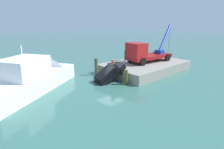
{
  "coord_description": "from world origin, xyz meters",
  "views": [
    {
      "loc": [
        14.31,
        15.82,
        6.8
      ],
      "look_at": [
        -0.2,
        0.14,
        0.7
      ],
      "focal_mm": 30.83,
      "sensor_mm": 36.0,
      "label": 1
    }
  ],
  "objects": [
    {
      "name": "piling_mid",
      "position": [
        -0.16,
        0.33,
        1.25
      ],
      "size": [
        0.38,
        0.38,
        2.5
      ],
      "primitive_type": "cylinder",
      "color": "brown",
      "rests_on": "ground"
    },
    {
      "name": "piling_far",
      "position": [
        -0.28,
        2.3,
        0.82
      ],
      "size": [
        0.38,
        0.38,
        1.65
      ],
      "primitive_type": "cylinder",
      "color": "#515020",
      "rests_on": "ground"
    },
    {
      "name": "piling_near",
      "position": [
        -0.19,
        -2.79,
        1.09
      ],
      "size": [
        0.4,
        0.4,
        2.19
      ],
      "primitive_type": "cylinder",
      "color": "#4D482F",
      "rests_on": "ground"
    },
    {
      "name": "moored_yacht",
      "position": [
        6.49,
        -3.84,
        0.75
      ],
      "size": [
        13.46,
        10.27,
        6.06
      ],
      "color": "white",
      "rests_on": "ground"
    },
    {
      "name": "salvaged_car",
      "position": [
        0.7,
        0.2,
        0.67
      ],
      "size": [
        4.51,
        2.42,
        3.09
      ],
      "color": "black",
      "rests_on": "ground"
    },
    {
      "name": "dock",
      "position": [
        -6.53,
        0.0,
        0.59
      ],
      "size": [
        11.55,
        7.4,
        1.17
      ],
      "primitive_type": "cube",
      "color": "gray",
      "rests_on": "ground"
    },
    {
      "name": "dock_worker",
      "position": [
        -5.43,
        -2.71,
        2.01
      ],
      "size": [
        0.34,
        0.34,
        1.66
      ],
      "color": "#3A3A3A",
      "rests_on": "dock"
    },
    {
      "name": "crane_truck",
      "position": [
        -6.48,
        -0.12,
        2.5
      ],
      "size": [
        9.82,
        3.44,
        4.97
      ],
      "color": "maroon",
      "rests_on": "dock"
    },
    {
      "name": "ground",
      "position": [
        0.0,
        0.0,
        0.0
      ],
      "size": [
        200.0,
        200.0,
        0.0
      ],
      "primitive_type": "plane",
      "color": "#386B60"
    }
  ]
}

